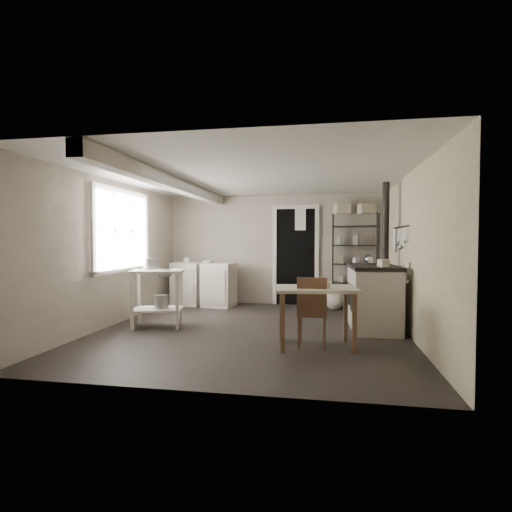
% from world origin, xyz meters
% --- Properties ---
extents(floor, '(5.00, 5.00, 0.00)m').
position_xyz_m(floor, '(0.00, 0.00, 0.00)').
color(floor, black).
rests_on(floor, ground).
extents(ceiling, '(5.00, 5.00, 0.00)m').
position_xyz_m(ceiling, '(0.00, 0.00, 2.30)').
color(ceiling, silver).
rests_on(ceiling, wall_back).
extents(wall_back, '(4.50, 0.02, 2.30)m').
position_xyz_m(wall_back, '(0.00, 2.50, 1.15)').
color(wall_back, '#ABA092').
rests_on(wall_back, ground).
extents(wall_front, '(4.50, 0.02, 2.30)m').
position_xyz_m(wall_front, '(0.00, -2.50, 1.15)').
color(wall_front, '#ABA092').
rests_on(wall_front, ground).
extents(wall_left, '(0.02, 5.00, 2.30)m').
position_xyz_m(wall_left, '(-2.25, 0.00, 1.15)').
color(wall_left, '#ABA092').
rests_on(wall_left, ground).
extents(wall_right, '(0.02, 5.00, 2.30)m').
position_xyz_m(wall_right, '(2.25, 0.00, 1.15)').
color(wall_right, '#ABA092').
rests_on(wall_right, ground).
extents(window, '(0.12, 1.76, 1.28)m').
position_xyz_m(window, '(-2.22, 0.20, 1.50)').
color(window, silver).
rests_on(window, wall_left).
extents(doorway, '(0.96, 0.10, 2.08)m').
position_xyz_m(doorway, '(0.45, 2.47, 1.00)').
color(doorway, silver).
rests_on(doorway, ground).
extents(ceiling_beam, '(0.18, 5.00, 0.18)m').
position_xyz_m(ceiling_beam, '(-1.20, 0.00, 2.20)').
color(ceiling_beam, silver).
rests_on(ceiling_beam, ceiling).
extents(wallpaper_panel, '(0.01, 5.00, 2.30)m').
position_xyz_m(wallpaper_panel, '(2.24, 0.00, 1.15)').
color(wallpaper_panel, beige).
rests_on(wallpaper_panel, wall_right).
extents(utensil_rail, '(0.06, 1.20, 0.44)m').
position_xyz_m(utensil_rail, '(2.19, 0.60, 1.55)').
color(utensil_rail, '#A5A5A7').
rests_on(utensil_rail, wall_right).
extents(prep_table, '(0.88, 0.72, 0.89)m').
position_xyz_m(prep_table, '(-1.49, -0.07, 0.40)').
color(prep_table, silver).
rests_on(prep_table, ground).
extents(stockpot, '(0.30, 0.30, 0.25)m').
position_xyz_m(stockpot, '(-1.64, 0.03, 0.94)').
color(stockpot, '#A5A5A7').
rests_on(stockpot, prep_table).
extents(saucepan, '(0.24, 0.24, 0.11)m').
position_xyz_m(saucepan, '(-1.36, -0.08, 0.85)').
color(saucepan, '#A5A5A7').
rests_on(saucepan, prep_table).
extents(bucket, '(0.25, 0.25, 0.24)m').
position_xyz_m(bucket, '(-1.41, -0.09, 0.39)').
color(bucket, '#A5A5A7').
rests_on(bucket, prep_table).
extents(base_cabinets, '(1.41, 0.73, 0.89)m').
position_xyz_m(base_cabinets, '(-1.40, 2.03, 0.46)').
color(base_cabinets, beige).
rests_on(base_cabinets, ground).
extents(mixing_bowl, '(0.35, 0.35, 0.07)m').
position_xyz_m(mixing_bowl, '(-1.28, 1.93, 0.96)').
color(mixing_bowl, white).
rests_on(mixing_bowl, base_cabinets).
extents(counter_cup, '(0.16, 0.16, 0.10)m').
position_xyz_m(counter_cup, '(-1.74, 1.95, 0.97)').
color(counter_cup, white).
rests_on(counter_cup, base_cabinets).
extents(shelf_rack, '(0.94, 0.53, 1.88)m').
position_xyz_m(shelf_rack, '(1.66, 2.31, 0.95)').
color(shelf_rack, black).
rests_on(shelf_rack, ground).
extents(shelf_jar, '(0.12, 0.12, 0.20)m').
position_xyz_m(shelf_jar, '(1.31, 2.33, 1.37)').
color(shelf_jar, white).
rests_on(shelf_jar, shelf_rack).
extents(storage_box_a, '(0.35, 0.33, 0.20)m').
position_xyz_m(storage_box_a, '(1.39, 2.33, 2.01)').
color(storage_box_a, beige).
rests_on(storage_box_a, shelf_rack).
extents(storage_box_b, '(0.34, 0.33, 0.18)m').
position_xyz_m(storage_box_b, '(1.85, 2.28, 1.99)').
color(storage_box_b, beige).
rests_on(storage_box_b, shelf_rack).
extents(stove, '(0.73, 1.25, 0.97)m').
position_xyz_m(stove, '(1.79, 0.37, 0.44)').
color(stove, beige).
rests_on(stove, ground).
extents(stovepipe, '(0.13, 0.13, 1.30)m').
position_xyz_m(stovepipe, '(2.02, 0.82, 1.59)').
color(stovepipe, black).
rests_on(stovepipe, stove).
extents(side_ledge, '(0.58, 0.42, 0.80)m').
position_xyz_m(side_ledge, '(1.95, -0.01, 0.43)').
color(side_ledge, silver).
rests_on(side_ledge, ground).
extents(oats_box, '(0.15, 0.21, 0.28)m').
position_xyz_m(oats_box, '(1.88, 0.01, 1.01)').
color(oats_box, beige).
rests_on(oats_box, side_ledge).
extents(work_table, '(1.08, 0.83, 0.75)m').
position_xyz_m(work_table, '(0.96, -0.79, 0.38)').
color(work_table, beige).
rests_on(work_table, ground).
extents(table_cup, '(0.12, 0.12, 0.09)m').
position_xyz_m(table_cup, '(1.11, -0.87, 0.80)').
color(table_cup, white).
rests_on(table_cup, work_table).
extents(chair, '(0.37, 0.39, 0.89)m').
position_xyz_m(chair, '(0.91, -0.77, 0.48)').
color(chair, brown).
rests_on(chair, ground).
extents(flour_sack, '(0.45, 0.41, 0.45)m').
position_xyz_m(flour_sack, '(1.23, 1.98, 0.24)').
color(flour_sack, silver).
rests_on(flour_sack, ground).
extents(floor_crock, '(0.12, 0.12, 0.15)m').
position_xyz_m(floor_crock, '(1.76, 0.08, 0.07)').
color(floor_crock, white).
rests_on(floor_crock, ground).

